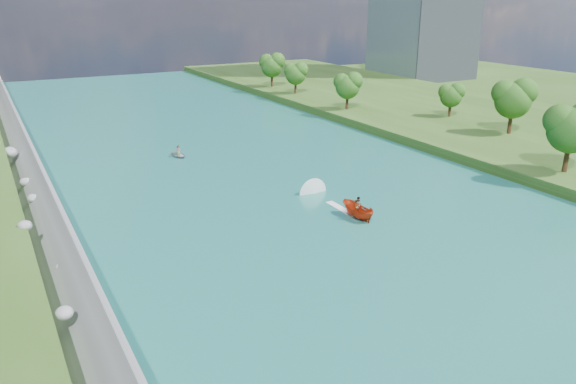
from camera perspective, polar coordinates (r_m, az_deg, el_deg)
ground at (r=47.35m, az=13.85°, el=-9.10°), size 260.00×260.00×0.00m
river_water at (r=61.96m, az=1.43°, el=-1.53°), size 55.00×240.00×0.10m
riprap_bank at (r=53.20m, az=-22.96°, el=-4.70°), size 4.56×236.00×4.19m
trees_east at (r=82.04m, az=25.75°, el=6.34°), size 17.54×134.54×11.45m
motorboat at (r=59.97m, az=6.37°, el=-1.54°), size 3.60×19.07×2.18m
raft at (r=82.64m, az=-11.05°, el=3.80°), size 2.89×3.64×1.68m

